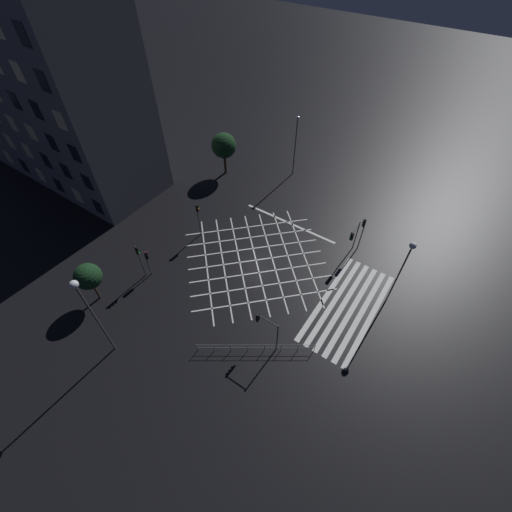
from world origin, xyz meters
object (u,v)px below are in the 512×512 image
object	(u,v)px
traffic_light_se_cross	(363,228)
street_lamp_east	(406,260)
street_lamp_far	(296,137)
street_tree_far	(224,146)
traffic_light_nw_cross	(139,255)
street_lamp_west	(85,301)
traffic_light_nw_main	(147,258)
traffic_light_median_north	(198,214)
traffic_light_sw_cross	(266,326)
street_tree_near	(88,277)
traffic_light_se_main	(354,235)

from	to	relation	value
traffic_light_se_cross	street_lamp_east	distance (m)	7.74
street_lamp_far	street_tree_far	size ratio (longest dim) A/B	1.42
traffic_light_nw_cross	street_lamp_east	size ratio (longest dim) A/B	0.54
traffic_light_se_cross	street_lamp_west	xyz separation A→B (m)	(-23.06, 12.53, 4.14)
traffic_light_nw_main	street_lamp_east	xyz separation A→B (m)	(10.30, -21.18, 3.67)
traffic_light_median_north	street_lamp_far	size ratio (longest dim) A/B	0.54
traffic_light_median_north	traffic_light_nw_main	bearing A→B (deg)	-93.57
traffic_light_sw_cross	street_tree_near	bearing A→B (deg)	17.57
traffic_light_median_north	street_lamp_east	xyz separation A→B (m)	(3.01, -20.73, 2.85)
street_lamp_east	street_tree_near	size ratio (longest dim) A/B	1.77
traffic_light_se_main	street_tree_near	distance (m)	25.91
street_tree_near	street_tree_far	distance (m)	23.85
traffic_light_nw_main	traffic_light_nw_cross	xyz separation A→B (m)	(-0.54, 0.26, 0.78)
traffic_light_sw_cross	traffic_light_se_main	world-z (taller)	traffic_light_sw_cross
street_lamp_far	street_tree_near	world-z (taller)	street_lamp_far
street_lamp_west	street_lamp_far	size ratio (longest dim) A/B	1.15
traffic_light_se_main	street_lamp_far	size ratio (longest dim) A/B	0.47
street_lamp_west	street_tree_far	distance (m)	27.87
street_lamp_east	traffic_light_se_cross	bearing A→B (deg)	46.11
traffic_light_se_main	street_tree_near	bearing A→B (deg)	-42.79
street_lamp_east	street_tree_far	distance (m)	27.35
traffic_light_sw_cross	street_lamp_east	xyz separation A→B (m)	(10.29, -7.19, 3.09)
traffic_light_nw_cross	street_lamp_west	distance (m)	9.15
traffic_light_se_cross	street_lamp_west	distance (m)	26.57
traffic_light_nw_cross	street_lamp_far	xyz separation A→B (m)	(24.13, -3.28, 2.32)
street_lamp_east	street_tree_far	size ratio (longest dim) A/B	1.39
traffic_light_sw_cross	street_lamp_far	bearing A→B (deg)	-65.06
traffic_light_nw_cross	street_tree_near	size ratio (longest dim) A/B	0.96
traffic_light_sw_cross	street_lamp_east	size ratio (longest dim) A/B	0.49
traffic_light_nw_main	traffic_light_se_main	distance (m)	20.98
street_lamp_far	street_lamp_east	bearing A→B (deg)	-126.21
traffic_light_se_main	street_lamp_west	distance (m)	25.31
traffic_light_nw_cross	traffic_light_nw_main	bearing A→B (deg)	63.93
street_lamp_far	traffic_light_nw_main	bearing A→B (deg)	172.70
traffic_light_nw_main	street_tree_near	xyz separation A→B (m)	(-5.04, 1.96, 0.96)
street_lamp_far	street_tree_far	bearing A→B (deg)	122.44
traffic_light_nw_cross	traffic_light_se_cross	bearing A→B (deg)	44.13
street_lamp_far	traffic_light_sw_cross	bearing A→B (deg)	-155.06
traffic_light_se_cross	traffic_light_sw_cross	world-z (taller)	traffic_light_se_cross
traffic_light_median_north	street_lamp_east	distance (m)	21.14
traffic_light_sw_cross	street_tree_near	size ratio (longest dim) A/B	0.87
traffic_light_se_main	street_lamp_west	size ratio (longest dim) A/B	0.41
traffic_light_nw_cross	traffic_light_se_main	xyz separation A→B (m)	(14.51, -15.90, -0.26)
traffic_light_nw_main	traffic_light_median_north	world-z (taller)	traffic_light_median_north
traffic_light_median_north	street_lamp_far	distance (m)	16.67
traffic_light_sw_cross	street_lamp_far	world-z (taller)	street_lamp_far
traffic_light_nw_main	traffic_light_median_north	xyz separation A→B (m)	(7.29, -0.45, 0.82)
traffic_light_nw_main	traffic_light_nw_cross	world-z (taller)	traffic_light_nw_cross
traffic_light_se_main	traffic_light_median_north	world-z (taller)	traffic_light_median_north
street_lamp_far	traffic_light_se_cross	bearing A→B (deg)	-122.66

